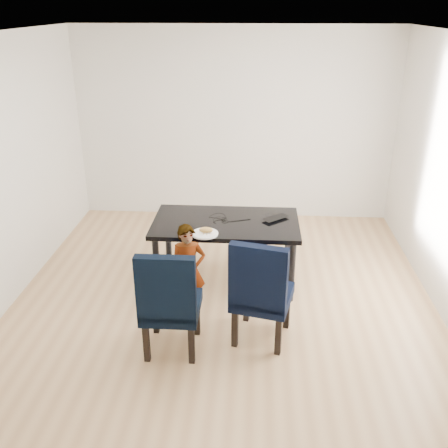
# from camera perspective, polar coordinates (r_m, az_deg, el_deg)

# --- Properties ---
(floor) EXTENTS (4.50, 5.00, 0.01)m
(floor) POSITION_cam_1_polar(r_m,az_deg,el_deg) (5.40, -0.14, -9.20)
(floor) COLOR tan
(floor) RESTS_ON ground
(ceiling) EXTENTS (4.50, 5.00, 0.01)m
(ceiling) POSITION_cam_1_polar(r_m,az_deg,el_deg) (4.52, -0.18, 20.90)
(ceiling) COLOR white
(ceiling) RESTS_ON wall_back
(wall_back) EXTENTS (4.50, 0.01, 2.70)m
(wall_back) POSITION_cam_1_polar(r_m,az_deg,el_deg) (7.20, 1.23, 11.14)
(wall_back) COLOR white
(wall_back) RESTS_ON ground
(wall_front) EXTENTS (4.50, 0.01, 2.70)m
(wall_front) POSITION_cam_1_polar(r_m,az_deg,el_deg) (2.58, -4.08, -14.35)
(wall_front) COLOR silver
(wall_front) RESTS_ON ground
(dining_table) EXTENTS (1.60, 0.90, 0.75)m
(dining_table) POSITION_cam_1_polar(r_m,az_deg,el_deg) (5.64, 0.20, -3.18)
(dining_table) COLOR black
(dining_table) RESTS_ON floor
(chair_left) EXTENTS (0.51, 0.53, 1.06)m
(chair_left) POSITION_cam_1_polar(r_m,az_deg,el_deg) (4.53, -6.05, -8.43)
(chair_left) COLOR black
(chair_left) RESTS_ON floor
(chair_right) EXTENTS (0.62, 0.64, 1.07)m
(chair_right) POSITION_cam_1_polar(r_m,az_deg,el_deg) (4.65, 4.45, -7.31)
(chair_right) COLOR black
(chair_right) RESTS_ON floor
(child) EXTENTS (0.40, 0.31, 0.97)m
(child) POSITION_cam_1_polar(r_m,az_deg,el_deg) (5.04, -4.11, -5.29)
(child) COLOR #EB3E13
(child) RESTS_ON floor
(plate) EXTENTS (0.37, 0.37, 0.02)m
(plate) POSITION_cam_1_polar(r_m,az_deg,el_deg) (5.17, -2.21, -1.10)
(plate) COLOR white
(plate) RESTS_ON dining_table
(sandwich) EXTENTS (0.16, 0.12, 0.06)m
(sandwich) POSITION_cam_1_polar(r_m,az_deg,el_deg) (5.16, -2.07, -0.67)
(sandwich) COLOR #C09044
(sandwich) RESTS_ON plate
(laptop) EXTENTS (0.37, 0.35, 0.02)m
(laptop) POSITION_cam_1_polar(r_m,az_deg,el_deg) (5.58, 5.60, 0.79)
(laptop) COLOR black
(laptop) RESTS_ON dining_table
(cable_tangle) EXTENTS (0.19, 0.19, 0.01)m
(cable_tangle) POSITION_cam_1_polar(r_m,az_deg,el_deg) (5.47, -0.42, 0.35)
(cable_tangle) COLOR black
(cable_tangle) RESTS_ON dining_table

